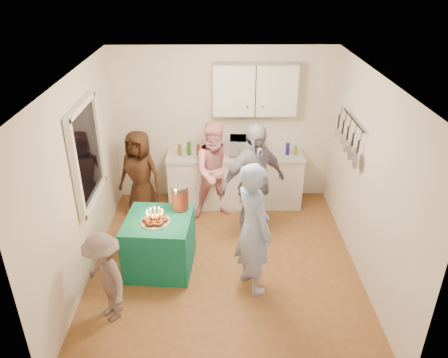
{
  "coord_description": "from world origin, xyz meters",
  "views": [
    {
      "loc": [
        -0.06,
        -4.83,
        3.81
      ],
      "look_at": [
        0.0,
        0.35,
        1.15
      ],
      "focal_mm": 35.0,
      "sensor_mm": 36.0,
      "label": 1
    }
  ],
  "objects_px": {
    "man_birthday": "(253,229)",
    "woman_back_left": "(140,175)",
    "party_table": "(160,243)",
    "woman_back_right": "(253,184)",
    "counter": "(235,180)",
    "punch_jar": "(180,198)",
    "microwave": "(246,146)",
    "woman_back_center": "(217,171)",
    "child_near_left": "(105,278)"
  },
  "relations": [
    {
      "from": "counter",
      "to": "punch_jar",
      "type": "bearing_deg",
      "value": -118.2
    },
    {
      "from": "microwave",
      "to": "woman_back_center",
      "type": "bearing_deg",
      "value": -137.79
    },
    {
      "from": "woman_back_left",
      "to": "child_near_left",
      "type": "height_order",
      "value": "woman_back_left"
    },
    {
      "from": "counter",
      "to": "microwave",
      "type": "distance_m",
      "value": 0.65
    },
    {
      "from": "punch_jar",
      "to": "woman_back_right",
      "type": "height_order",
      "value": "woman_back_right"
    },
    {
      "from": "microwave",
      "to": "punch_jar",
      "type": "relative_size",
      "value": 1.52
    },
    {
      "from": "man_birthday",
      "to": "child_near_left",
      "type": "height_order",
      "value": "man_birthday"
    },
    {
      "from": "woman_back_center",
      "to": "woman_back_right",
      "type": "relative_size",
      "value": 0.89
    },
    {
      "from": "microwave",
      "to": "punch_jar",
      "type": "height_order",
      "value": "microwave"
    },
    {
      "from": "counter",
      "to": "man_birthday",
      "type": "bearing_deg",
      "value": -86.16
    },
    {
      "from": "counter",
      "to": "punch_jar",
      "type": "height_order",
      "value": "punch_jar"
    },
    {
      "from": "punch_jar",
      "to": "woman_back_left",
      "type": "relative_size",
      "value": 0.23
    },
    {
      "from": "punch_jar",
      "to": "woman_back_right",
      "type": "xyz_separation_m",
      "value": [
        1.01,
        0.46,
        -0.03
      ]
    },
    {
      "from": "party_table",
      "to": "woman_back_center",
      "type": "distance_m",
      "value": 1.6
    },
    {
      "from": "woman_back_right",
      "to": "woman_back_center",
      "type": "bearing_deg",
      "value": 101.99
    },
    {
      "from": "microwave",
      "to": "punch_jar",
      "type": "bearing_deg",
      "value": -120.42
    },
    {
      "from": "microwave",
      "to": "child_near_left",
      "type": "distance_m",
      "value": 3.2
    },
    {
      "from": "punch_jar",
      "to": "child_near_left",
      "type": "xyz_separation_m",
      "value": [
        -0.77,
        -1.19,
        -0.36
      ]
    },
    {
      "from": "woman_back_center",
      "to": "party_table",
      "type": "bearing_deg",
      "value": -129.12
    },
    {
      "from": "man_birthday",
      "to": "woman_back_left",
      "type": "distance_m",
      "value": 2.4
    },
    {
      "from": "woman_back_left",
      "to": "counter",
      "type": "bearing_deg",
      "value": 34.35
    },
    {
      "from": "man_birthday",
      "to": "woman_back_center",
      "type": "distance_m",
      "value": 1.79
    },
    {
      "from": "microwave",
      "to": "man_birthday",
      "type": "xyz_separation_m",
      "value": [
        -0.03,
        -2.13,
        -0.18
      ]
    },
    {
      "from": "counter",
      "to": "party_table",
      "type": "xyz_separation_m",
      "value": [
        -1.07,
        -1.73,
        -0.05
      ]
    },
    {
      "from": "punch_jar",
      "to": "man_birthday",
      "type": "xyz_separation_m",
      "value": [
        0.93,
        -0.66,
        -0.06
      ]
    },
    {
      "from": "woman_back_center",
      "to": "punch_jar",
      "type": "bearing_deg",
      "value": -123.56
    },
    {
      "from": "counter",
      "to": "child_near_left",
      "type": "distance_m",
      "value": 3.08
    },
    {
      "from": "counter",
      "to": "woman_back_center",
      "type": "xyz_separation_m",
      "value": [
        -0.3,
        -0.39,
        0.37
      ]
    },
    {
      "from": "punch_jar",
      "to": "woman_back_center",
      "type": "xyz_separation_m",
      "value": [
        0.48,
        1.08,
        -0.13
      ]
    },
    {
      "from": "microwave",
      "to": "man_birthday",
      "type": "bearing_deg",
      "value": -88.05
    },
    {
      "from": "counter",
      "to": "man_birthday",
      "type": "height_order",
      "value": "man_birthday"
    },
    {
      "from": "microwave",
      "to": "counter",
      "type": "bearing_deg",
      "value": -177.34
    },
    {
      "from": "woman_back_center",
      "to": "woman_back_left",
      "type": "bearing_deg",
      "value": 170.67
    },
    {
      "from": "punch_jar",
      "to": "man_birthday",
      "type": "relative_size",
      "value": 0.2
    },
    {
      "from": "party_table",
      "to": "woman_back_right",
      "type": "distance_m",
      "value": 1.56
    },
    {
      "from": "woman_back_right",
      "to": "counter",
      "type": "bearing_deg",
      "value": 74.25
    },
    {
      "from": "punch_jar",
      "to": "microwave",
      "type": "bearing_deg",
      "value": 56.92
    },
    {
      "from": "counter",
      "to": "child_near_left",
      "type": "relative_size",
      "value": 1.92
    },
    {
      "from": "microwave",
      "to": "woman_back_left",
      "type": "distance_m",
      "value": 1.75
    },
    {
      "from": "party_table",
      "to": "microwave",
      "type": "bearing_deg",
      "value": 54.4
    },
    {
      "from": "counter",
      "to": "party_table",
      "type": "distance_m",
      "value": 2.03
    },
    {
      "from": "counter",
      "to": "man_birthday",
      "type": "xyz_separation_m",
      "value": [
        0.14,
        -2.13,
        0.44
      ]
    },
    {
      "from": "punch_jar",
      "to": "party_table",
      "type": "bearing_deg",
      "value": -137.23
    },
    {
      "from": "counter",
      "to": "woman_back_center",
      "type": "bearing_deg",
      "value": -127.82
    },
    {
      "from": "punch_jar",
      "to": "woman_back_center",
      "type": "distance_m",
      "value": 1.19
    },
    {
      "from": "party_table",
      "to": "woman_back_right",
      "type": "bearing_deg",
      "value": 29.08
    },
    {
      "from": "party_table",
      "to": "man_birthday",
      "type": "bearing_deg",
      "value": -18.29
    },
    {
      "from": "party_table",
      "to": "woman_back_left",
      "type": "relative_size",
      "value": 0.58
    },
    {
      "from": "party_table",
      "to": "child_near_left",
      "type": "relative_size",
      "value": 0.74
    },
    {
      "from": "man_birthday",
      "to": "woman_back_right",
      "type": "bearing_deg",
      "value": -31.21
    }
  ]
}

